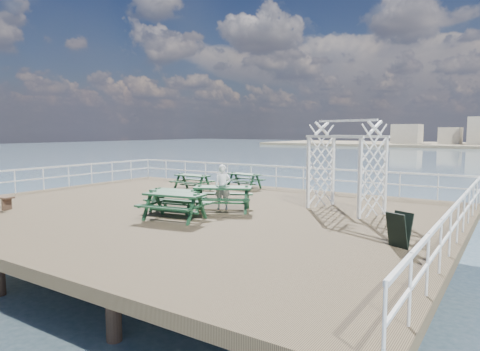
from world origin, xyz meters
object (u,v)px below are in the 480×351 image
picnic_table_a (192,179)px  picnic_table_c (223,193)px  picnic_table_d (175,196)px  picnic_table_e (174,201)px  picnic_table_b (244,178)px  trellis_arbor (345,171)px  person (223,187)px

picnic_table_a → picnic_table_c: 5.44m
picnic_table_d → picnic_table_e: bearing=-59.3°
picnic_table_c → picnic_table_d: (-1.36, -0.96, -0.08)m
picnic_table_b → picnic_table_d: size_ratio=0.91×
picnic_table_c → picnic_table_e: size_ratio=1.16×
picnic_table_d → picnic_table_e: 1.46m
picnic_table_a → trellis_arbor: 7.95m
picnic_table_a → person: 5.17m
picnic_table_a → picnic_table_d: 5.24m
picnic_table_b → person: (2.45, -5.24, 0.29)m
picnic_table_d → trellis_arbor: size_ratio=0.61×
picnic_table_c → picnic_table_e: picnic_table_c is taller
picnic_table_d → person: person is taller
picnic_table_c → person: person is taller
picnic_table_e → picnic_table_d: bearing=121.5°
picnic_table_c → picnic_table_b: bearing=88.4°
picnic_table_d → trellis_arbor: (4.95, 3.27, 0.87)m
trellis_arbor → person: (-3.76, -2.09, -0.61)m
picnic_table_e → person: person is taller
picnic_table_c → trellis_arbor: trellis_arbor is taller
picnic_table_a → picnic_table_d: picnic_table_d is taller
picnic_table_c → trellis_arbor: 4.34m
picnic_table_c → picnic_table_d: size_ratio=1.28×
picnic_table_d → picnic_table_c: bearing=25.2°
picnic_table_c → trellis_arbor: (3.59, 2.31, 0.79)m
picnic_table_e → person: size_ratio=1.35×
picnic_table_a → picnic_table_b: 2.60m
picnic_table_a → person: person is taller
picnic_table_b → picnic_table_d: (1.26, -6.42, 0.03)m
person → picnic_table_d: bearing=-159.8°
trellis_arbor → picnic_table_d: bearing=-124.4°
picnic_table_a → person: (4.06, -3.20, 0.27)m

